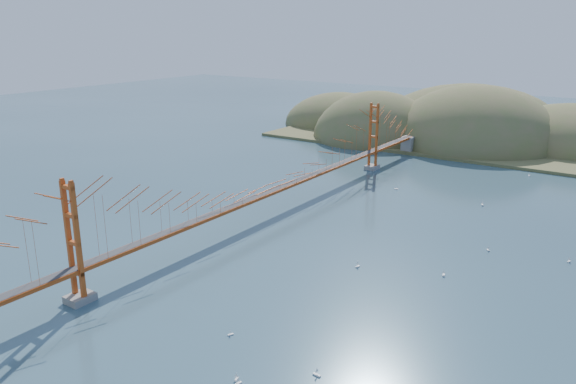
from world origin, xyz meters
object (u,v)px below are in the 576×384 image
Objects in this scene: bridge at (272,164)px; sailboat_1 at (488,249)px; sailboat_0 at (444,274)px; sailboat_2 at (317,374)px.

sailboat_1 is (27.55, 3.53, -6.87)m from bridge.
bridge is 27.20m from sailboat_0.
sailboat_0 is at bearing 85.51° from sailboat_2.
bridge is 151.13× the size of sailboat_1.
sailboat_2 is at bearing -48.95° from bridge.
sailboat_1 is (3.57, 31.06, -0.02)m from sailboat_2.
sailboat_0 reaches higher than sailboat_1.
sailboat_1 is at bearing 78.66° from sailboat_0.
bridge is at bearing -172.69° from sailboat_1.
sailboat_2 is at bearing -96.56° from sailboat_1.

